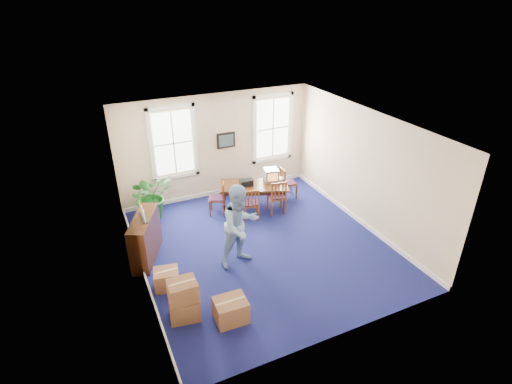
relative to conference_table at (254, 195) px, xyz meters
name	(u,v)px	position (x,y,z in m)	size (l,w,h in m)	color
floor	(262,246)	(-0.71, -2.07, -0.34)	(6.50, 6.50, 0.00)	navy
ceiling	(263,125)	(-0.71, -2.07, 2.86)	(6.50, 6.50, 0.00)	white
wall_back	(216,146)	(-0.71, 1.18, 1.26)	(6.50, 6.50, 0.00)	beige
wall_front	(345,268)	(-0.71, -5.32, 1.26)	(6.50, 6.50, 0.00)	beige
wall_left	(134,218)	(-3.71, -2.07, 1.26)	(6.50, 6.50, 0.00)	beige
wall_right	(364,169)	(2.29, -2.07, 1.26)	(6.50, 6.50, 0.00)	beige
baseboard_back	(219,191)	(-0.71, 1.15, -0.28)	(6.00, 0.04, 0.12)	white
baseboard_left	(145,275)	(-3.68, -2.07, -0.28)	(0.04, 6.50, 0.12)	white
baseboard_right	(357,219)	(2.26, -2.07, -0.28)	(0.04, 6.50, 0.12)	white
window_left	(173,143)	(-2.01, 1.16, 1.56)	(1.40, 0.12, 2.20)	white
window_right	(273,128)	(1.19, 1.16, 1.56)	(1.40, 0.12, 2.20)	white
wall_picture	(226,140)	(-0.41, 1.13, 1.41)	(0.58, 0.06, 0.48)	black
conference_table	(254,195)	(0.00, 0.00, 0.00)	(1.99, 0.91, 0.68)	#42210F
crt_tv	(271,175)	(0.59, 0.05, 0.52)	(0.41, 0.44, 0.37)	#B7B7BC
game_console	(280,178)	(0.86, 0.00, 0.37)	(0.18, 0.23, 0.06)	white
equipment_bag	(246,182)	(-0.23, 0.05, 0.43)	(0.37, 0.24, 0.19)	black
chair_near_left	(251,203)	(-0.41, -0.68, 0.15)	(0.44, 0.44, 0.97)	brown
chair_near_right	(277,196)	(0.41, -0.68, 0.19)	(0.48, 0.48, 1.06)	brown
chair_end_left	(217,198)	(-1.18, 0.00, 0.15)	(0.44, 0.44, 0.98)	brown
chair_end_right	(288,183)	(1.18, 0.00, 0.16)	(0.45, 0.45, 1.00)	brown
man	(240,226)	(-1.46, -2.44, 0.68)	(1.00, 0.77, 2.04)	#7FA5CE
credenza	(145,237)	(-3.46, -1.31, 0.23)	(0.42, 1.46, 1.14)	#42210F
brochure_rack	(142,211)	(-3.43, -1.31, 0.97)	(0.13, 0.75, 0.33)	#99999E
potted_plant	(151,196)	(-2.92, 0.59, 0.32)	(1.19, 1.04, 1.33)	#145019
cardboard_boxes	(193,292)	(-2.94, -3.51, 0.12)	(1.61, 1.61, 0.92)	brown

